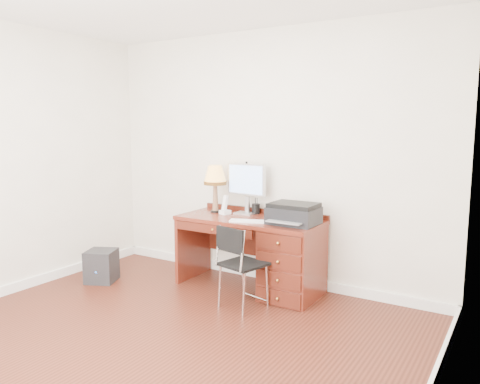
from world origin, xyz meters
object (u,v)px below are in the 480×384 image
Objects in this scene: monitor at (246,182)px; chair at (240,259)px; printer at (294,214)px; equipment_box at (102,266)px; desk at (277,254)px; leg_lamp at (215,178)px; phone at (225,209)px.

monitor reaches higher than chair.
printer is 2.20m from equipment_box.
printer is (0.19, -0.03, 0.44)m from desk.
leg_lamp is 0.65× the size of chair.
desk is 2.92× the size of leg_lamp.
monitor is at bearing 57.67° from phone.
leg_lamp is 2.52× the size of phone.
equipment_box is at bearing -142.54° from leg_lamp.
desk is at bearing -3.99° from equipment_box.
desk is 0.85m from monitor.
monitor is 1.56× the size of equipment_box.
monitor reaches higher than leg_lamp.
equipment_box is at bearing -161.67° from printer.
equipment_box is (-0.99, -0.76, -0.95)m from leg_lamp.
leg_lamp is at bearing 173.84° from printer.
leg_lamp reaches higher than desk.
printer reaches higher than chair.
leg_lamp is 1.48× the size of equipment_box.
phone is (-0.65, 0.03, 0.40)m from desk.
printer is 0.59× the size of chair.
leg_lamp is at bearing 151.34° from chair.
leg_lamp is at bearing -157.96° from monitor.
equipment_box is (-1.15, -0.71, -0.64)m from phone.
monitor is 1.83m from equipment_box.
printer is 1.04m from leg_lamp.
monitor reaches higher than printer.
chair reaches higher than equipment_box.
chair is at bearing -119.64° from printer.
equipment_box is at bearing -131.38° from phone.
monitor is 1.17× the size of printer.
monitor is 0.36m from phone.
phone is at bearing 175.91° from printer.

